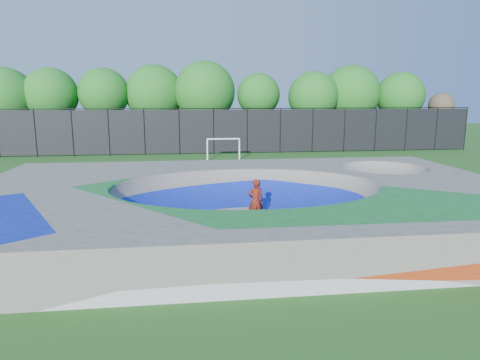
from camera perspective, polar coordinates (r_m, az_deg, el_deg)
The scene contains 7 objects.
ground at distance 17.74m, azimuth 0.91°, elevation -5.34°, with size 120.00×120.00×0.00m, color #1F5116.
skate_deck at distance 17.54m, azimuth 0.92°, elevation -2.99°, with size 22.00×14.00×1.50m, color gray.
skater at distance 17.22m, azimuth 2.09°, elevation -2.80°, with size 0.65×0.42×1.77m, color #B4270E.
skateboard at distance 17.44m, azimuth 2.07°, elevation -5.55°, with size 0.78×0.22×0.05m, color black.
soccer_goal at distance 34.19m, azimuth -2.22°, elevation 4.68°, with size 2.69×0.12×1.77m.
fence at distance 38.04m, azimuth -3.53°, elevation 6.63°, with size 48.09×0.09×4.04m.
treeline at distance 42.98m, azimuth -6.92°, elevation 11.18°, with size 51.40×7.22×8.48m.
Camera 1 is at (-2.39, -16.85, 5.00)m, focal length 32.00 mm.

